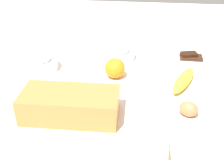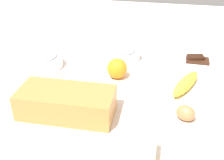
% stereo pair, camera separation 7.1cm
% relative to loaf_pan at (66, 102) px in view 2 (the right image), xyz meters
% --- Properties ---
extents(ground_plane, '(2.40, 2.40, 0.02)m').
position_rel_loaf_pan_xyz_m(ground_plane, '(-0.10, -0.16, -0.05)').
color(ground_plane, beige).
extents(loaf_pan, '(0.28, 0.13, 0.08)m').
position_rel_loaf_pan_xyz_m(loaf_pan, '(0.00, 0.00, 0.00)').
color(loaf_pan, '#B77A3D').
rests_on(loaf_pan, ground_plane).
extents(flour_bowl, '(0.15, 0.15, 0.06)m').
position_rel_loaf_pan_xyz_m(flour_bowl, '(-0.10, -0.41, -0.01)').
color(flour_bowl, white).
rests_on(flour_bowl, ground_plane).
extents(sugar_bowl, '(0.14, 0.14, 0.07)m').
position_rel_loaf_pan_xyz_m(sugar_bowl, '(0.19, -0.28, -0.01)').
color(sugar_bowl, white).
rests_on(sugar_bowl, ground_plane).
extents(banana, '(0.12, 0.19, 0.04)m').
position_rel_loaf_pan_xyz_m(banana, '(-0.35, -0.22, -0.02)').
color(banana, yellow).
rests_on(banana, ground_plane).
extents(orange_fruit, '(0.07, 0.07, 0.07)m').
position_rel_loaf_pan_xyz_m(orange_fruit, '(-0.11, -0.25, -0.00)').
color(orange_fruit, orange).
rests_on(orange_fruit, ground_plane).
extents(butter_block, '(0.09, 0.07, 0.06)m').
position_rel_loaf_pan_xyz_m(butter_block, '(-0.23, 0.14, -0.01)').
color(butter_block, '#F4EDB2').
rests_on(butter_block, ground_plane).
extents(egg_near_butter, '(0.07, 0.07, 0.05)m').
position_rel_loaf_pan_xyz_m(egg_near_butter, '(-0.34, -0.04, -0.02)').
color(egg_near_butter, '#AD7446').
rests_on(egg_near_butter, ground_plane).
extents(chocolate_plate, '(0.13, 0.13, 0.03)m').
position_rel_loaf_pan_xyz_m(chocolate_plate, '(-0.40, -0.42, -0.03)').
color(chocolate_plate, white).
rests_on(chocolate_plate, ground_plane).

